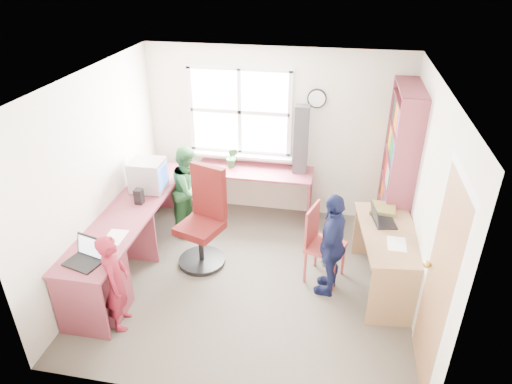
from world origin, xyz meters
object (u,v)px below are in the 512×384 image
(cd_tower, at_px, (301,140))
(person_red, at_px, (116,282))
(l_desk, at_px, (136,249))
(wooden_chair, at_px, (320,241))
(person_green, at_px, (190,190))
(crt_monitor, at_px, (148,175))
(laptop_right, at_px, (380,219))
(potted_plant, at_px, (232,158))
(laptop_left, at_px, (86,256))
(swivel_chair, at_px, (204,223))
(bookshelf, at_px, (398,172))
(right_desk, at_px, (388,248))
(person_navy, at_px, (332,245))

(cd_tower, distance_m, person_red, 3.02)
(l_desk, bearing_deg, wooden_chair, 13.05)
(person_green, bearing_deg, l_desk, 178.25)
(crt_monitor, relative_size, laptop_right, 1.18)
(potted_plant, bearing_deg, cd_tower, 3.04)
(potted_plant, bearing_deg, laptop_left, -111.26)
(laptop_right, bearing_deg, cd_tower, 29.80)
(potted_plant, bearing_deg, laptop_right, -29.54)
(swivel_chair, xyz_separation_m, laptop_left, (-0.85, -1.21, 0.26))
(bookshelf, bearing_deg, crt_monitor, -169.44)
(bookshelf, relative_size, swivel_chair, 1.67)
(potted_plant, bearing_deg, person_red, -104.72)
(laptop_right, xyz_separation_m, cd_tower, (-1.04, 1.18, 0.42))
(right_desk, relative_size, potted_plant, 4.52)
(right_desk, height_order, wooden_chair, wooden_chair)
(bookshelf, height_order, cd_tower, bookshelf)
(laptop_left, height_order, person_navy, person_navy)
(crt_monitor, height_order, person_navy, person_navy)
(right_desk, relative_size, crt_monitor, 3.25)
(laptop_right, relative_size, person_red, 0.33)
(person_red, bearing_deg, laptop_left, 65.59)
(person_red, bearing_deg, laptop_right, -80.80)
(person_green, bearing_deg, swivel_chair, -138.14)
(l_desk, distance_m, right_desk, 2.86)
(laptop_right, bearing_deg, bookshelf, -26.62)
(cd_tower, bearing_deg, l_desk, -134.71)
(bookshelf, bearing_deg, person_red, -142.92)
(cd_tower, height_order, person_green, cd_tower)
(l_desk, xyz_separation_m, person_navy, (2.21, 0.26, 0.17))
(wooden_chair, height_order, laptop_left, laptop_left)
(bookshelf, bearing_deg, laptop_left, -146.02)
(bookshelf, height_order, laptop_right, bookshelf)
(laptop_left, distance_m, person_green, 1.91)
(right_desk, height_order, person_green, person_green)
(l_desk, relative_size, wooden_chair, 3.14)
(right_desk, bearing_deg, laptop_right, 112.38)
(bookshelf, distance_m, crt_monitor, 3.17)
(wooden_chair, relative_size, cd_tower, 0.99)
(swivel_chair, height_order, person_navy, swivel_chair)
(swivel_chair, height_order, laptop_left, swivel_chair)
(cd_tower, bearing_deg, potted_plant, -178.30)
(laptop_right, distance_m, person_red, 2.94)
(person_navy, bearing_deg, wooden_chair, -137.56)
(laptop_right, height_order, cd_tower, cd_tower)
(bookshelf, xyz_separation_m, person_navy, (-0.74, -1.21, -0.38))
(swivel_chair, distance_m, potted_plant, 1.24)
(l_desk, height_order, person_green, person_green)
(potted_plant, relative_size, person_red, 0.28)
(bookshelf, height_order, person_red, bookshelf)
(right_desk, distance_m, laptop_right, 0.33)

